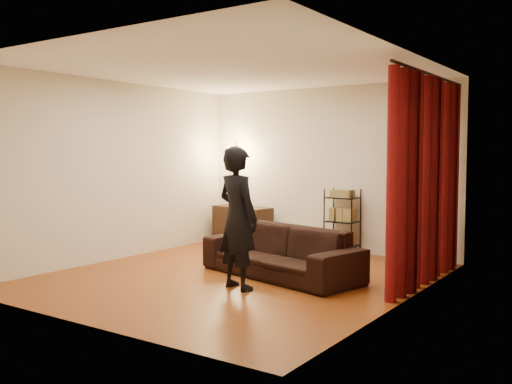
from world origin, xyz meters
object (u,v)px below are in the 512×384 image
Objects in this scene: person at (238,218)px; storage_boxes at (281,240)px; floor_lamp at (231,194)px; media_cabinet at (242,225)px; wire_shelf at (342,222)px; sofa at (281,252)px.

person is 2.94m from storage_boxes.
floor_lamp is (-1.08, 0.03, 0.74)m from storage_boxes.
wire_shelf is at bearing 11.61° from media_cabinet.
wire_shelf is (0.02, 2.80, -0.33)m from person.
media_cabinet is 0.89m from storage_boxes.
person is 4.75× the size of storage_boxes.
wire_shelf reaches higher than sofa.
media_cabinet is 3.18× the size of storage_boxes.
floor_lamp reaches higher than storage_boxes.
media_cabinet is (-1.99, 1.90, 0.01)m from sofa.
media_cabinet reaches higher than sofa.
wire_shelf is at bearing 105.33° from sofa.
sofa is 1.26× the size of floor_lamp.
person is 3.39m from media_cabinet.
floor_lamp is at bearing 178.67° from storage_boxes.
storage_boxes is (0.87, -0.09, -0.18)m from media_cabinet.
sofa is at bearing -79.64° from person.
sofa is 6.24× the size of storage_boxes.
media_cabinet is 1.94m from wire_shelf.
person is at bearing -45.02° from media_cabinet.
media_cabinet reaches higher than storage_boxes.
media_cabinet is at bearing -39.72° from person.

